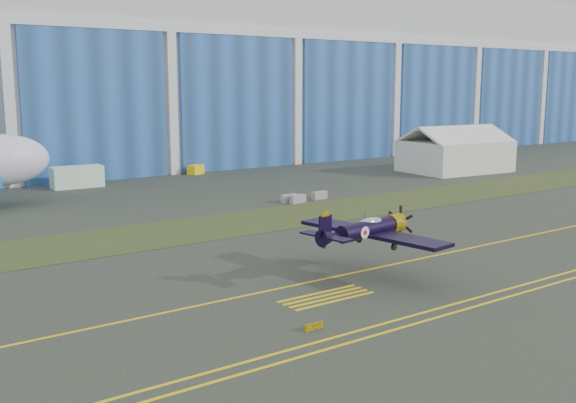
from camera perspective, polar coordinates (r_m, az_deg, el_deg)
ground at (r=58.93m, az=12.01°, el=-2.82°), size 260.00×260.00×0.00m
grass_median at (r=68.91m, az=3.41°, el=-0.78°), size 260.00×10.00×0.02m
hangar at (r=118.37m, az=-14.71°, el=10.60°), size 220.00×45.70×30.00m
taxiway_centreline at (r=55.78m, az=15.81°, el=-3.68°), size 200.00×0.20×0.02m
hold_short_ladder at (r=41.22m, az=3.28°, el=-8.07°), size 6.00×2.40×0.02m
guard_board_left at (r=35.93m, az=2.19°, el=-10.53°), size 1.20×0.15×0.35m
warbird at (r=44.87m, az=6.71°, el=-2.35°), size 10.88×12.57×3.39m
tent at (r=103.24m, az=13.97°, el=4.39°), size 15.63×12.04×6.85m
shipping_container at (r=88.38m, az=-17.42°, el=2.00°), size 6.30×2.71×2.69m
tug at (r=98.10m, az=-7.83°, el=2.69°), size 2.69×2.27×1.34m
barrier_a at (r=73.27m, az=0.84°, el=0.21°), size 2.07×0.89×0.90m
barrier_b at (r=73.65m, az=0.13°, el=0.26°), size 2.00×0.61×0.90m
barrier_c at (r=75.76m, az=2.68°, el=0.52°), size 2.06×0.86×0.90m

